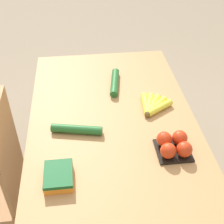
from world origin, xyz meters
TOP-DOWN VIEW (x-y plane):
  - ground_plane at (0.00, 0.00)m, footprint 12.00×12.00m
  - dining_table at (0.00, 0.00)m, footprint 1.39×0.87m
  - banana_bunch at (0.04, -0.23)m, footprint 0.19×0.17m
  - tomato_pack at (-0.29, -0.26)m, footprint 0.16×0.16m
  - carrot_bag at (-0.40, 0.27)m, footprint 0.15×0.12m
  - cucumber_near at (0.29, -0.05)m, footprint 0.26×0.09m
  - cucumber_far at (-0.11, 0.19)m, footprint 0.10×0.26m

SIDE VIEW (x-z plane):
  - ground_plane at x=0.00m, z-range 0.00..0.00m
  - dining_table at x=0.00m, z-range 0.28..1.02m
  - banana_bunch at x=0.04m, z-range 0.75..0.78m
  - cucumber_near at x=0.29m, z-range 0.75..0.79m
  - cucumber_far at x=-0.11m, z-range 0.75..0.79m
  - carrot_bag at x=-0.40m, z-range 0.75..0.80m
  - tomato_pack at x=-0.29m, z-range 0.74..0.83m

